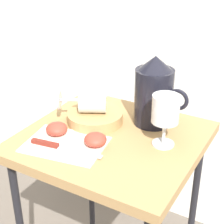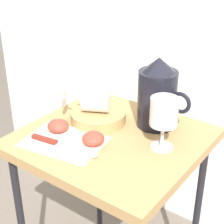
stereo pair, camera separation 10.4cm
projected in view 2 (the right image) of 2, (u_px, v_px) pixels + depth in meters
The scene contains 10 objects.
curtain_drape at pixel (200, 2), 1.34m from camera, with size 2.40×0.03×2.04m, color white.
table at pixel (112, 157), 1.11m from camera, with size 0.52×0.49×0.71m.
linen_napkin at pixel (64, 142), 1.04m from camera, with size 0.23×0.16×0.00m, color silver.
basket_tray at pixel (98, 116), 1.15m from camera, with size 0.18×0.18×0.04m, color tan.
pitcher at pixel (157, 99), 1.10m from camera, with size 0.17×0.12×0.22m.
wine_glass_upright at pixel (164, 114), 0.97m from camera, with size 0.08×0.08×0.15m.
wine_glass_tipped_near at pixel (95, 99), 1.13m from camera, with size 0.16×0.13×0.08m.
apple_half_left at pixel (58, 126), 1.09m from camera, with size 0.06×0.06×0.04m, color #CC3D2D.
apple_half_right at pixel (93, 139), 1.02m from camera, with size 0.06×0.06×0.04m, color #CC3D2D.
knife at pixel (54, 143), 1.03m from camera, with size 0.22×0.05×0.01m.
Camera 2 is at (0.55, -0.75, 1.25)m, focal length 57.71 mm.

